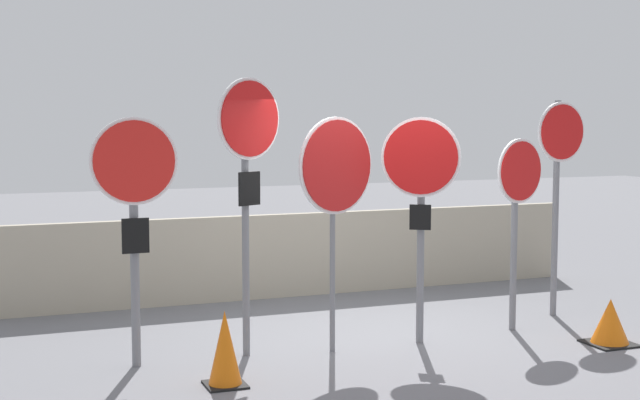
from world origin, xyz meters
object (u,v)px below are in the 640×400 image
(stop_sign_4, at_px, (518,193))
(stop_sign_3, at_px, (421,183))
(stop_sign_5, at_px, (559,162))
(stop_sign_0, at_px, (134,193))
(traffic_cone_0, at_px, (225,349))
(stop_sign_1, at_px, (248,155))
(stop_sign_2, at_px, (336,176))
(traffic_cone_1, at_px, (610,322))

(stop_sign_4, bearing_deg, stop_sign_3, 169.01)
(stop_sign_3, distance_m, stop_sign_5, 2.18)
(stop_sign_4, bearing_deg, stop_sign_0, 162.70)
(stop_sign_0, bearing_deg, traffic_cone_0, -54.82)
(stop_sign_5, bearing_deg, stop_sign_4, -159.47)
(stop_sign_0, distance_m, stop_sign_5, 4.97)
(stop_sign_1, xyz_separation_m, traffic_cone_0, (-0.47, -0.85, -1.64))
(stop_sign_2, xyz_separation_m, stop_sign_3, (0.93, 0.00, -0.09))
(stop_sign_3, bearing_deg, traffic_cone_1, 11.50)
(stop_sign_0, bearing_deg, stop_sign_2, -5.83)
(stop_sign_4, xyz_separation_m, traffic_cone_1, (0.57, -0.86, -1.27))
(stop_sign_0, relative_size, traffic_cone_0, 3.51)
(stop_sign_1, relative_size, stop_sign_4, 1.29)
(stop_sign_1, height_order, traffic_cone_0, stop_sign_1)
(traffic_cone_1, bearing_deg, traffic_cone_0, 179.23)
(stop_sign_3, height_order, traffic_cone_0, stop_sign_3)
(stop_sign_1, distance_m, stop_sign_3, 1.80)
(traffic_cone_0, relative_size, traffic_cone_1, 1.40)
(traffic_cone_0, distance_m, traffic_cone_1, 4.06)
(stop_sign_4, distance_m, traffic_cone_0, 3.77)
(stop_sign_1, distance_m, stop_sign_4, 3.05)
(stop_sign_1, distance_m, stop_sign_2, 0.88)
(stop_sign_3, height_order, stop_sign_4, stop_sign_3)
(stop_sign_4, xyz_separation_m, stop_sign_5, (0.85, 0.45, 0.30))
(stop_sign_5, distance_m, traffic_cone_1, 2.06)
(stop_sign_3, bearing_deg, stop_sign_4, 39.23)
(stop_sign_3, distance_m, traffic_cone_1, 2.42)
(stop_sign_3, relative_size, stop_sign_5, 0.92)
(stop_sign_3, height_order, stop_sign_5, stop_sign_5)
(stop_sign_2, relative_size, traffic_cone_0, 3.51)
(stop_sign_4, bearing_deg, traffic_cone_1, -73.31)
(stop_sign_0, height_order, stop_sign_1, stop_sign_1)
(stop_sign_2, bearing_deg, stop_sign_5, -10.33)
(stop_sign_5, bearing_deg, traffic_cone_1, -109.55)
(stop_sign_1, relative_size, stop_sign_2, 1.16)
(stop_sign_5, distance_m, traffic_cone_0, 4.75)
(stop_sign_5, relative_size, traffic_cone_0, 3.79)
(stop_sign_5, bearing_deg, stop_sign_1, 178.58)
(stop_sign_2, bearing_deg, stop_sign_1, 147.48)
(stop_sign_5, relative_size, traffic_cone_1, 5.30)
(stop_sign_1, xyz_separation_m, stop_sign_5, (3.86, 0.40, -0.16))
(stop_sign_4, relative_size, stop_sign_5, 0.83)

